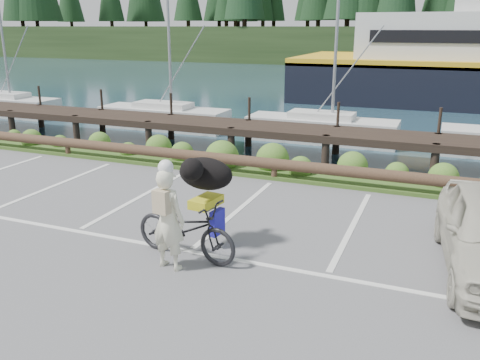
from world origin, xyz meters
name	(u,v)px	position (x,y,z in m)	size (l,w,h in m)	color
ground	(199,244)	(0.00, 0.00, 0.00)	(72.00, 72.00, 0.00)	#565558
harbor_backdrop	(425,53)	(0.39, 78.47, 0.00)	(170.00, 160.00, 30.00)	#1B3441
vegetation_strip	(282,172)	(0.00, 5.30, 0.05)	(34.00, 1.60, 0.10)	#3D5B21
log_rail	(274,180)	(0.00, 4.60, 0.00)	(32.00, 0.30, 0.60)	#443021
bicycle	(186,229)	(0.05, -0.61, 0.55)	(0.73, 2.10, 1.10)	black
cyclist	(168,219)	(-0.02, -1.09, 0.90)	(0.65, 0.43, 1.79)	beige
dog	(206,174)	(0.14, 0.06, 1.41)	(1.07, 0.52, 0.62)	black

